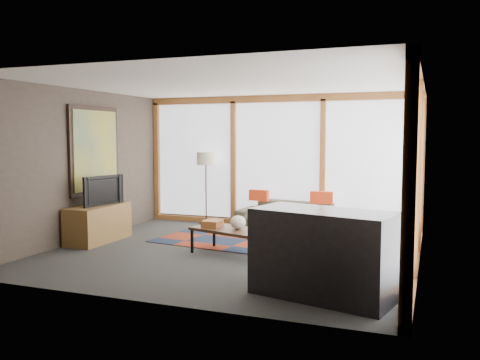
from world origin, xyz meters
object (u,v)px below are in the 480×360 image
at_px(floor_lamp, 206,188).
at_px(tv_console, 98,223).
at_px(bar_counter, 323,254).
at_px(coffee_table, 231,242).
at_px(sofa, 290,217).
at_px(bookshelf, 397,243).
at_px(television, 100,190).

distance_m(floor_lamp, tv_console, 2.48).
height_order(tv_console, bar_counter, bar_counter).
height_order(coffee_table, bar_counter, bar_counter).
relative_size(floor_lamp, bar_counter, 0.95).
relative_size(sofa, bookshelf, 0.99).
bearing_deg(sofa, floor_lamp, 179.20).
bearing_deg(sofa, television, -138.62).
height_order(floor_lamp, television, floor_lamp).
bearing_deg(television, coffee_table, -83.22).
distance_m(coffee_table, tv_console, 2.49).
bearing_deg(coffee_table, bar_counter, -41.28).
xyz_separation_m(tv_console, bar_counter, (4.21, -1.61, 0.18)).
xyz_separation_m(floor_lamp, coffee_table, (1.48, -2.32, -0.54)).
distance_m(bookshelf, tv_console, 4.89).
relative_size(tv_console, television, 1.42).
xyz_separation_m(bookshelf, television, (-4.85, -0.44, 0.63)).
bearing_deg(sofa, coffee_table, -92.42).
bearing_deg(bar_counter, coffee_table, 152.19).
relative_size(sofa, bar_counter, 1.26).
bearing_deg(floor_lamp, coffee_table, -57.52).
bearing_deg(floor_lamp, tv_console, -114.44).
bearing_deg(floor_lamp, sofa, -8.22).
height_order(coffee_table, television, television).
relative_size(coffee_table, bookshelf, 0.61).
bearing_deg(bar_counter, sofa, 124.36).
height_order(sofa, bar_counter, bar_counter).
bearing_deg(coffee_table, tv_console, 177.63).
bearing_deg(floor_lamp, bar_counter, -50.16).
xyz_separation_m(coffee_table, television, (-2.47, 0.15, 0.68)).
relative_size(bookshelf, television, 2.23).
bearing_deg(television, bookshelf, -74.51).
bearing_deg(television, sofa, -45.74).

